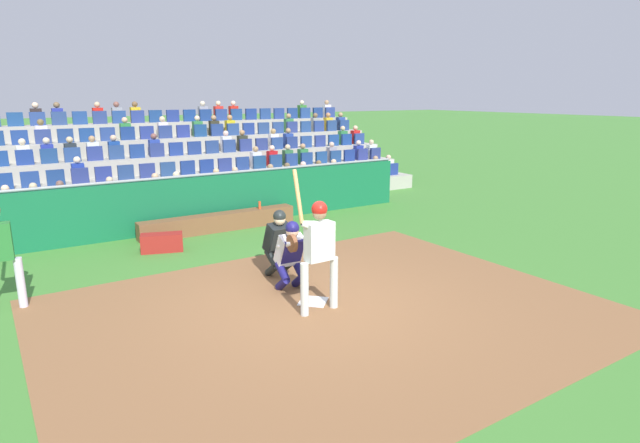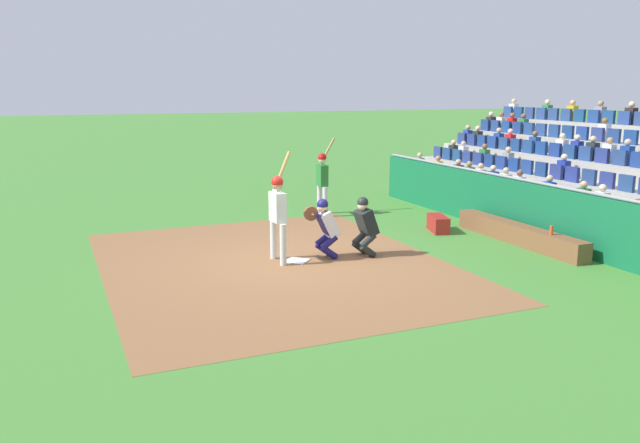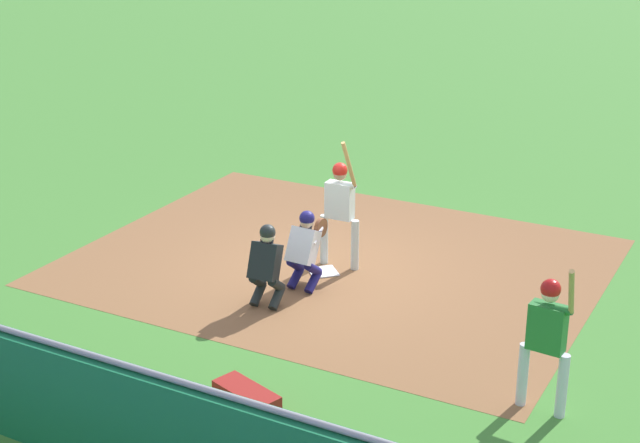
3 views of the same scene
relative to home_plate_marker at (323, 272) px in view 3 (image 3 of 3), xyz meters
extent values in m
plane|color=#428132|center=(0.00, 0.00, -0.02)|extent=(160.00, 160.00, 0.00)
cube|color=brown|center=(0.00, 0.50, -0.01)|extent=(8.45, 6.69, 0.01)
cube|color=white|center=(0.00, 0.00, 0.00)|extent=(0.62, 0.62, 0.02)
cylinder|color=silver|center=(-0.17, 0.35, 0.41)|extent=(0.13, 0.13, 0.85)
cylinder|color=silver|center=(0.39, 0.37, 0.41)|extent=(0.13, 0.13, 0.85)
cube|color=silver|center=(0.11, 0.36, 1.13)|extent=(0.45, 0.23, 0.60)
sphere|color=tan|center=(0.11, 0.36, 1.58)|extent=(0.22, 0.22, 0.22)
sphere|color=red|center=(0.11, 0.36, 1.64)|extent=(0.25, 0.25, 0.25)
cylinder|color=silver|center=(0.16, 0.34, 1.42)|extent=(0.48, 0.13, 0.14)
cylinder|color=silver|center=(0.34, 0.35, 1.42)|extent=(0.17, 0.14, 0.13)
cylinder|color=tan|center=(0.36, 0.17, 1.83)|extent=(0.13, 0.38, 0.80)
sphere|color=black|center=(0.39, 0.32, 1.44)|extent=(0.06, 0.06, 0.06)
cylinder|color=navy|center=(-0.12, -0.67, 0.14)|extent=(0.16, 0.39, 0.34)
cylinder|color=navy|center=(-0.12, -0.67, 0.36)|extent=(0.16, 0.39, 0.33)
cylinder|color=navy|center=(0.20, -0.69, 0.14)|extent=(0.16, 0.39, 0.34)
cylinder|color=navy|center=(0.20, -0.69, 0.36)|extent=(0.16, 0.39, 0.33)
cube|color=white|center=(0.03, -0.71, 0.71)|extent=(0.44, 0.47, 0.60)
cube|color=navy|center=(0.04, -0.60, 0.71)|extent=(0.39, 0.26, 0.44)
sphere|color=#DBAA86|center=(0.04, -0.59, 1.07)|extent=(0.22, 0.22, 0.22)
cube|color=black|center=(0.04, -0.59, 1.07)|extent=(0.20, 0.13, 0.20)
sphere|color=navy|center=(0.04, -0.59, 1.13)|extent=(0.24, 0.24, 0.24)
cylinder|color=brown|center=(0.17, -0.39, 0.93)|extent=(0.08, 0.30, 0.30)
cylinder|color=white|center=(0.19, -0.56, 0.86)|extent=(0.14, 0.40, 0.22)
cylinder|color=#202625|center=(-0.32, -1.48, 0.14)|extent=(0.17, 0.39, 0.34)
cylinder|color=#202625|center=(-0.32, -1.48, 0.36)|extent=(0.17, 0.39, 0.33)
cylinder|color=#202625|center=(0.00, -1.46, 0.14)|extent=(0.17, 0.39, 0.34)
cylinder|color=#202625|center=(0.00, -1.46, 0.36)|extent=(0.17, 0.39, 0.33)
cube|color=black|center=(-0.15, -1.52, 0.72)|extent=(0.45, 0.45, 0.60)
cube|color=#202625|center=(-0.16, -1.40, 0.72)|extent=(0.40, 0.24, 0.45)
sphere|color=beige|center=(-0.16, -1.42, 1.09)|extent=(0.22, 0.22, 0.22)
cube|color=black|center=(-0.16, -1.42, 1.09)|extent=(0.21, 0.12, 0.20)
sphere|color=#202625|center=(-0.16, -1.42, 1.15)|extent=(0.24, 0.24, 0.24)
cube|color=#13643B|center=(0.00, -5.80, 0.65)|extent=(12.79, 0.24, 1.32)
cylinder|color=gray|center=(0.00, -5.80, 1.35)|extent=(12.79, 0.07, 0.07)
cube|color=brown|center=(-0.50, -5.25, 0.20)|extent=(4.03, 0.40, 0.44)
cylinder|color=#D14B25|center=(-1.60, -5.19, 0.53)|extent=(0.07, 0.07, 0.20)
cube|color=maroon|center=(1.25, -4.24, 0.18)|extent=(0.95, 0.61, 0.40)
cylinder|color=silver|center=(4.04, -2.37, 0.40)|extent=(0.14, 0.14, 0.83)
cylinder|color=silver|center=(4.54, -2.41, 0.40)|extent=(0.14, 0.14, 0.83)
cube|color=#26722F|center=(4.29, -2.39, 1.11)|extent=(0.45, 0.25, 0.59)
sphere|color=beige|center=(4.29, -2.39, 1.55)|extent=(0.21, 0.21, 0.21)
sphere|color=red|center=(4.29, -2.39, 1.61)|extent=(0.24, 0.24, 0.24)
cylinder|color=#26722F|center=(4.34, -2.42, 1.39)|extent=(0.47, 0.18, 0.14)
cylinder|color=#26722F|center=(4.52, -2.43, 1.39)|extent=(0.18, 0.15, 0.13)
cylinder|color=tan|center=(4.60, -2.68, 1.75)|extent=(0.13, 0.49, 0.72)
sphere|color=black|center=(4.57, -2.46, 1.41)|extent=(0.06, 0.06, 0.06)
camera|label=1|loc=(4.27, 6.89, 3.33)|focal=29.45mm
camera|label=2|loc=(-11.82, 4.44, 3.48)|focal=35.61mm
camera|label=3|loc=(6.78, -12.57, 6.29)|focal=53.94mm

